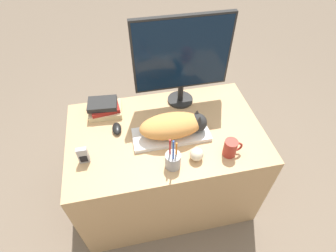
{
  "coord_description": "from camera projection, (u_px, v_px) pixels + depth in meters",
  "views": [
    {
      "loc": [
        -0.2,
        -0.67,
        1.88
      ],
      "look_at": [
        0.01,
        0.35,
        0.77
      ],
      "focal_mm": 28.0,
      "sensor_mm": 36.0,
      "label": 1
    }
  ],
  "objects": [
    {
      "name": "ground_plane",
      "position": [
        176.0,
        236.0,
        1.85
      ],
      "size": [
        12.0,
        12.0,
        0.0
      ],
      "primitive_type": "plane",
      "color": "#6B5B4C"
    },
    {
      "name": "desk",
      "position": [
        166.0,
        165.0,
        1.83
      ],
      "size": [
        1.17,
        0.72,
        0.71
      ],
      "color": "tan",
      "rests_on": "ground_plane"
    },
    {
      "name": "keyboard",
      "position": [
        171.0,
        135.0,
        1.54
      ],
      "size": [
        0.45,
        0.18,
        0.02
      ],
      "color": "silver",
      "rests_on": "desk"
    },
    {
      "name": "cat",
      "position": [
        175.0,
        125.0,
        1.48
      ],
      "size": [
        0.39,
        0.18,
        0.13
      ],
      "color": "#D18C47",
      "rests_on": "keyboard"
    },
    {
      "name": "monitor",
      "position": [
        182.0,
        57.0,
        1.52
      ],
      "size": [
        0.58,
        0.17,
        0.58
      ],
      "color": "black",
      "rests_on": "desk"
    },
    {
      "name": "computer_mouse",
      "position": [
        117.0,
        129.0,
        1.56
      ],
      "size": [
        0.05,
        0.1,
        0.03
      ],
      "color": "black",
      "rests_on": "desk"
    },
    {
      "name": "coffee_mug",
      "position": [
        231.0,
        148.0,
        1.42
      ],
      "size": [
        0.11,
        0.07,
        0.11
      ],
      "color": "#9E2D23",
      "rests_on": "desk"
    },
    {
      "name": "pen_cup",
      "position": [
        173.0,
        160.0,
        1.37
      ],
      "size": [
        0.08,
        0.08,
        0.23
      ],
      "color": "#939399",
      "rests_on": "desk"
    },
    {
      "name": "baseball",
      "position": [
        197.0,
        154.0,
        1.41
      ],
      "size": [
        0.07,
        0.07,
        0.07
      ],
      "color": "beige",
      "rests_on": "desk"
    },
    {
      "name": "phone",
      "position": [
        83.0,
        155.0,
        1.38
      ],
      "size": [
        0.06,
        0.03,
        0.11
      ],
      "color": "#99999E",
      "rests_on": "desk"
    },
    {
      "name": "book_stack",
      "position": [
        104.0,
        108.0,
        1.65
      ],
      "size": [
        0.21,
        0.17,
        0.09
      ],
      "color": "#C6B284",
      "rests_on": "desk"
    }
  ]
}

